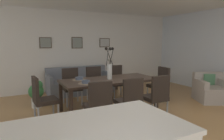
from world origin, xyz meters
name	(u,v)px	position (x,y,z in m)	size (l,w,h in m)	color
ground_plane	(129,121)	(0.00, 0.00, 0.00)	(9.00, 9.00, 0.00)	#A87A47
back_wall_panel	(78,51)	(0.00, 3.25, 1.30)	(9.00, 0.10, 2.60)	silver
dining_table	(110,82)	(-0.06, 0.77, 0.67)	(2.20, 0.97, 0.74)	#33261E
dining_chair_near_left	(99,103)	(-0.73, -0.13, 0.51)	(0.47, 0.47, 0.92)	black
dining_chair_near_right	(71,84)	(-0.71, 1.67, 0.51)	(0.45, 0.45, 0.92)	black
dining_chair_far_left	(130,99)	(-0.07, -0.14, 0.51)	(0.45, 0.45, 0.92)	black
dining_chair_far_right	(95,82)	(-0.05, 1.67, 0.51)	(0.45, 0.45, 0.92)	black
dining_chair_mid_left	(157,94)	(0.59, -0.14, 0.51)	(0.46, 0.46, 0.92)	black
dining_chair_mid_right	(117,80)	(0.63, 1.68, 0.51)	(0.47, 0.47, 0.92)	black
dining_chair_head_west	(42,97)	(-1.56, 0.76, 0.51)	(0.47, 0.47, 0.92)	black
dining_chair_head_east	(160,83)	(1.48, 0.79, 0.51)	(0.44, 0.44, 0.92)	black
centerpiece_vase	(110,67)	(-0.05, 0.77, 1.02)	(0.21, 0.23, 0.73)	silver
placemat_near_left	(86,83)	(-0.72, 0.55, 0.74)	(0.32, 0.32, 0.01)	#7F705B
bowl_near_left	(86,82)	(-0.72, 0.55, 0.78)	(0.17, 0.17, 0.07)	#475166
placemat_near_right	(79,80)	(-0.72, 0.99, 0.74)	(0.32, 0.32, 0.01)	#7F705B
bowl_near_right	(79,78)	(-0.72, 0.99, 0.78)	(0.17, 0.17, 0.07)	#475166
sofa	(80,84)	(-0.16, 2.68, 0.28)	(1.98, 0.84, 0.80)	slate
side_table	(110,81)	(0.93, 2.67, 0.26)	(0.36, 0.36, 0.52)	#33261E
table_lamp	(110,63)	(0.93, 2.67, 0.89)	(0.22, 0.22, 0.51)	beige
armchair	(212,90)	(2.75, 0.17, 0.29)	(1.07, 1.07, 0.75)	#ADA399
framed_picture_left	(46,43)	(-1.06, 3.18, 1.57)	(0.37, 0.03, 0.34)	#473828
framed_picture_center	(77,43)	(-0.06, 3.18, 1.57)	(0.37, 0.03, 0.38)	#473828
framed_picture_right	(105,43)	(0.95, 3.18, 1.57)	(0.39, 0.03, 0.31)	#473828
potted_plant	(36,93)	(-1.56, 1.75, 0.37)	(0.36, 0.36, 0.67)	silver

